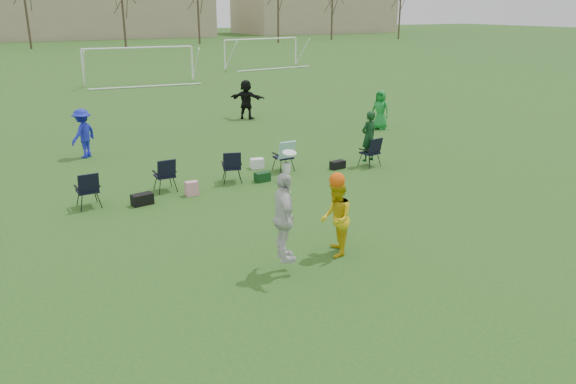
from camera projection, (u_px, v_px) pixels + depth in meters
ground at (360, 308)px, 9.83m from camera, size 260.00×260.00×0.00m
fielder_blue at (83, 133)px, 19.39m from camera, size 1.24×1.22×1.71m
fielder_green_far at (380, 110)px, 23.94m from camera, size 0.83×0.96×1.67m
fielder_black at (246, 99)px, 26.14m from camera, size 1.58×1.57×1.82m
center_contest at (311, 217)px, 11.23m from camera, size 2.16×1.34×2.45m
sideline_setup at (260, 162)px, 17.03m from camera, size 9.56×2.20×1.81m
goal_mid at (139, 55)px, 37.89m from camera, size 7.40×0.63×2.46m
goal_right at (262, 45)px, 48.23m from camera, size 7.35×1.14×2.46m
tree_line at (29, 6)px, 67.03m from camera, size 110.28×3.28×11.40m
building_row at (59, 1)px, 91.60m from camera, size 126.00×16.00×13.00m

